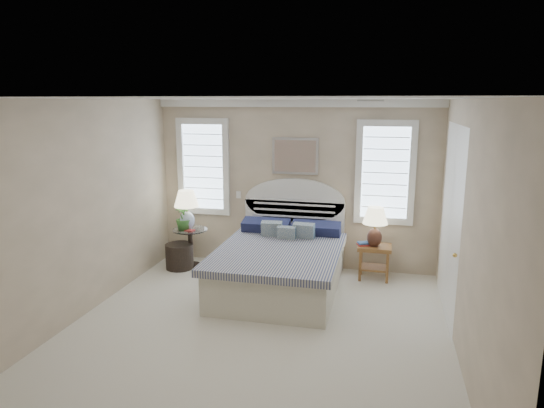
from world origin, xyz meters
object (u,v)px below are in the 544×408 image
(side_table_left, at_px, (191,244))
(floor_pot, at_px, (180,256))
(bed, at_px, (281,263))
(lamp_left, at_px, (187,205))
(lamp_right, at_px, (375,222))
(nightstand_right, at_px, (374,255))

(side_table_left, height_order, floor_pot, side_table_left)
(bed, xyz_separation_m, lamp_left, (-1.69, 0.59, 0.64))
(bed, distance_m, lamp_left, 1.90)
(bed, distance_m, side_table_left, 1.75)
(lamp_right, bearing_deg, lamp_left, -178.67)
(side_table_left, xyz_separation_m, nightstand_right, (2.95, 0.10, -0.00))
(bed, distance_m, nightstand_right, 1.47)
(lamp_left, relative_size, lamp_right, 1.07)
(nightstand_right, relative_size, lamp_right, 0.87)
(nightstand_right, xyz_separation_m, lamp_right, (-0.01, -0.04, 0.51))
(side_table_left, bearing_deg, floor_pot, -134.65)
(bed, bearing_deg, nightstand_right, 28.03)
(nightstand_right, height_order, floor_pot, nightstand_right)
(nightstand_right, bearing_deg, floor_pot, -175.55)
(bed, relative_size, lamp_right, 3.74)
(nightstand_right, relative_size, floor_pot, 1.19)
(floor_pot, bearing_deg, lamp_left, 54.25)
(side_table_left, relative_size, nightstand_right, 1.19)
(floor_pot, xyz_separation_m, lamp_left, (0.10, 0.14, 0.82))
(floor_pot, bearing_deg, lamp_right, 3.80)
(floor_pot, distance_m, lamp_right, 3.16)
(lamp_right, bearing_deg, side_table_left, -178.76)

